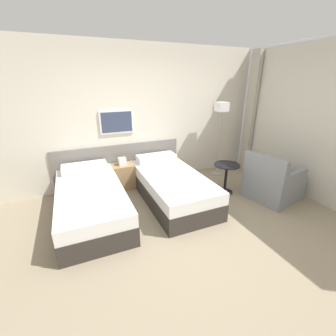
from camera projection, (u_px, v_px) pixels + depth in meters
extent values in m
plane|color=gray|center=(187.00, 232.00, 3.22)|extent=(16.00, 16.00, 0.00)
cube|color=beige|center=(140.00, 117.00, 4.49)|extent=(10.00, 0.06, 2.70)
cube|color=slate|center=(120.00, 165.00, 4.61)|extent=(2.52, 0.04, 0.84)
cube|color=white|center=(117.00, 122.00, 4.29)|extent=(0.64, 0.03, 0.44)
cube|color=#333D56|center=(117.00, 122.00, 4.28)|extent=(0.58, 0.01, 0.38)
cube|color=#A8A393|center=(250.00, 114.00, 5.09)|extent=(0.10, 0.24, 2.64)
cube|color=#332D28|center=(92.00, 208.00, 3.56)|extent=(0.98, 2.01, 0.29)
cube|color=white|center=(90.00, 194.00, 3.48)|extent=(0.97, 1.99, 0.20)
cube|color=white|center=(85.00, 168.00, 4.08)|extent=(0.78, 0.34, 0.13)
cube|color=#332D28|center=(172.00, 192.00, 4.08)|extent=(0.98, 2.01, 0.29)
cube|color=white|center=(172.00, 179.00, 3.99)|extent=(0.97, 1.99, 0.20)
cube|color=white|center=(156.00, 158.00, 4.59)|extent=(0.78, 0.34, 0.13)
cube|color=#9E7A51|center=(123.00, 176.00, 4.47)|extent=(0.43, 0.34, 0.50)
cube|color=white|center=(122.00, 161.00, 4.35)|extent=(0.14, 0.14, 0.14)
cylinder|color=#9E9993|center=(216.00, 173.00, 5.23)|extent=(0.24, 0.24, 0.02)
cylinder|color=#9E9993|center=(219.00, 144.00, 4.97)|extent=(0.02, 0.02, 1.41)
cube|color=white|center=(222.00, 107.00, 4.68)|extent=(0.22, 0.22, 0.19)
cylinder|color=black|center=(224.00, 192.00, 4.38)|extent=(0.31, 0.31, 0.01)
cylinder|color=black|center=(226.00, 179.00, 4.28)|extent=(0.05, 0.05, 0.54)
cylinder|color=black|center=(227.00, 165.00, 4.17)|extent=(0.48, 0.48, 0.02)
cube|color=gray|center=(273.00, 186.00, 4.12)|extent=(0.95, 0.91, 0.44)
cube|color=gray|center=(265.00, 168.00, 3.77)|extent=(0.24, 0.77, 0.44)
cube|color=gray|center=(294.00, 177.00, 3.74)|extent=(0.70, 0.22, 0.18)
cube|color=gray|center=(259.00, 165.00, 4.26)|extent=(0.70, 0.22, 0.18)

